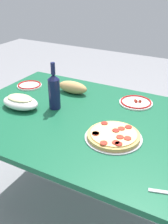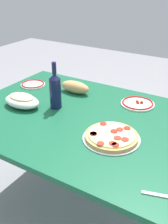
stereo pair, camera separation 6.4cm
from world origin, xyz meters
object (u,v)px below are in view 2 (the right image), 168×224
Objects in this scene: side_plate_far at (33,84)px; bread_loaf at (75,87)px; dining_table at (84,133)px; side_plate_near at (138,103)px; pepperoni_pizza at (111,136)px; wine_bottle at (55,90)px; baked_pasta_dish at (22,100)px.

side_plate_far is 0.82× the size of bread_loaf.
dining_table is 0.39m from side_plate_near.
bread_loaf is (0.33, 0.05, 0.03)m from side_plate_far.
side_plate_near is (-0.03, 0.43, -0.01)m from pepperoni_pizza.
baked_pasta_dish is at bearing -152.10° from wine_bottle.
bread_loaf is (-0.46, 0.39, 0.03)m from pepperoni_pizza.
baked_pasta_dish is at bearing -168.01° from dining_table.
baked_pasta_dish is 0.38m from bread_loaf.
side_plate_far is at bearing 159.50° from dining_table.
wine_bottle is at bearing -144.78° from side_plate_near.
side_plate_near is 1.18× the size of side_plate_far.
pepperoni_pizza reaches higher than dining_table.
bread_loaf is (-0.23, 0.26, 0.15)m from dining_table.
side_plate_near is at bearing 33.08° from baked_pasta_dish.
baked_pasta_dish reaches higher than dining_table.
wine_bottle reaches higher than dining_table.
side_plate_near is (0.21, 0.31, 0.12)m from dining_table.
wine_bottle is 0.26m from bread_loaf.
baked_pasta_dish is 1.12× the size of bread_loaf.
bread_loaf reaches higher than dining_table.
baked_pasta_dish reaches higher than side_plate_far.
baked_pasta_dish is 0.84× the size of wine_bottle.
side_plate_near is at bearing 93.99° from pepperoni_pizza.
pepperoni_pizza is at bearing -39.84° from bread_loaf.
baked_pasta_dish is at bearing -115.37° from bread_loaf.
dining_table is 0.31m from wine_bottle.
side_plate_near is at bearing 56.18° from dining_table.
bread_loaf reaches higher than side_plate_near.
baked_pasta_dish is 0.34m from side_plate_far.
dining_table is at bearing -123.82° from side_plate_near.
dining_table is 4.98× the size of wine_bottle.
wine_bottle is 1.62× the size of side_plate_far.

